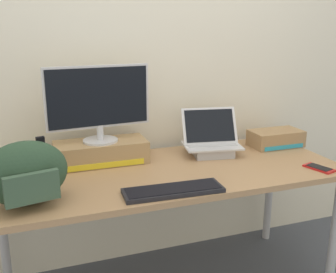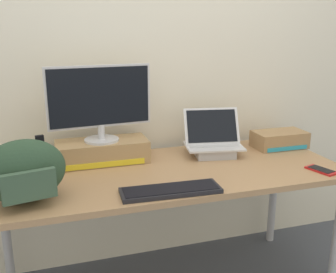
{
  "view_description": "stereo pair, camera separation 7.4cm",
  "coord_description": "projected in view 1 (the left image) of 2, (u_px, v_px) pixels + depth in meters",
  "views": [
    {
      "loc": [
        -0.64,
        -1.82,
        1.45
      ],
      "look_at": [
        0.0,
        0.0,
        0.92
      ],
      "focal_mm": 41.85,
      "sensor_mm": 36.0,
      "label": 1
    },
    {
      "loc": [
        -0.57,
        -1.84,
        1.45
      ],
      "look_at": [
        0.0,
        0.0,
        0.92
      ],
      "focal_mm": 41.85,
      "sensor_mm": 36.0,
      "label": 2
    }
  ],
  "objects": [
    {
      "name": "desk",
      "position": [
        168.0,
        182.0,
        2.07
      ],
      "size": [
        1.83,
        0.75,
        0.74
      ],
      "color": "#A87F56",
      "rests_on": "ground"
    },
    {
      "name": "open_laptop",
      "position": [
        211.0,
        145.0,
        2.29
      ],
      "size": [
        0.36,
        0.28,
        0.26
      ],
      "rotation": [
        0.0,
        0.0,
        -0.17
      ],
      "color": "#ADADB2",
      "rests_on": "desk"
    },
    {
      "name": "coffee_mug",
      "position": [
        12.0,
        170.0,
        1.9
      ],
      "size": [
        0.13,
        0.09,
        0.1
      ],
      "color": "#B2332D",
      "rests_on": "desk"
    },
    {
      "name": "external_keyboard",
      "position": [
        173.0,
        190.0,
        1.76
      ],
      "size": [
        0.46,
        0.16,
        0.02
      ],
      "rotation": [
        0.0,
        0.0,
        -0.05
      ],
      "color": "black",
      "rests_on": "desk"
    },
    {
      "name": "cell_phone",
      "position": [
        319.0,
        168.0,
        2.05
      ],
      "size": [
        0.11,
        0.17,
        0.01
      ],
      "rotation": [
        0.0,
        0.0,
        0.29
      ],
      "color": "red",
      "rests_on": "desk"
    },
    {
      "name": "toner_box_cyan",
      "position": [
        276.0,
        138.0,
        2.44
      ],
      "size": [
        0.32,
        0.18,
        0.1
      ],
      "color": "#9E7A51",
      "rests_on": "desk"
    },
    {
      "name": "plush_toy",
      "position": [
        23.0,
        160.0,
        2.05
      ],
      "size": [
        0.09,
        0.09,
        0.09
      ],
      "color": "#56B256",
      "rests_on": "desk"
    },
    {
      "name": "messenger_backpack",
      "position": [
        25.0,
        173.0,
        1.62
      ],
      "size": [
        0.39,
        0.28,
        0.27
      ],
      "rotation": [
        0.0,
        0.0,
        0.21
      ],
      "color": "#28422D",
      "rests_on": "desk"
    },
    {
      "name": "back_wall",
      "position": [
        141.0,
        54.0,
        2.33
      ],
      "size": [
        7.0,
        0.1,
        2.6
      ],
      "primitive_type": "cube",
      "color": "silver",
      "rests_on": "ground"
    },
    {
      "name": "toner_box_yellow",
      "position": [
        101.0,
        152.0,
        2.14
      ],
      "size": [
        0.5,
        0.22,
        0.12
      ],
      "color": "#A88456",
      "rests_on": "desk"
    },
    {
      "name": "desktop_monitor",
      "position": [
        99.0,
        102.0,
        2.06
      ],
      "size": [
        0.56,
        0.19,
        0.41
      ],
      "rotation": [
        0.0,
        0.0,
        0.1
      ],
      "color": "silver",
      "rests_on": "toner_box_yellow"
    }
  ]
}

